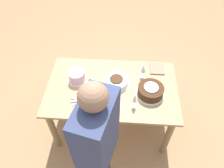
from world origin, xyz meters
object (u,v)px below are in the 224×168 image
(cake_back_decorated, at_px, (77,76))
(person_cutting, at_px, (98,143))
(cake_front_chocolate, at_px, (151,91))
(wine_glass_near, at_px, (135,99))
(cake_center_white, at_px, (116,81))
(wine_glass_far, at_px, (143,69))

(cake_back_decorated, bearing_deg, person_cutting, -68.75)
(cake_front_chocolate, xyz_separation_m, cake_back_decorated, (-0.80, 0.15, 0.01))
(wine_glass_near, bearing_deg, cake_back_decorated, 153.32)
(cake_center_white, xyz_separation_m, wine_glass_far, (0.29, 0.12, 0.09))
(cake_back_decorated, relative_size, wine_glass_far, 1.20)
(cake_back_decorated, bearing_deg, wine_glass_near, -26.68)
(person_cutting, bearing_deg, cake_front_chocolate, -18.45)
(cake_center_white, relative_size, person_cutting, 0.18)
(cake_back_decorated, distance_m, person_cutting, 0.97)
(cake_back_decorated, height_order, person_cutting, person_cutting)
(wine_glass_near, bearing_deg, person_cutting, -117.42)
(cake_center_white, bearing_deg, wine_glass_far, 22.78)
(cake_front_chocolate, relative_size, person_cutting, 0.19)
(wine_glass_near, distance_m, person_cutting, 0.65)
(cake_center_white, height_order, cake_back_decorated, cake_back_decorated)
(wine_glass_far, relative_size, person_cutting, 0.11)
(cake_center_white, bearing_deg, cake_front_chocolate, -18.99)
(cake_back_decorated, height_order, wine_glass_near, wine_glass_near)
(cake_back_decorated, bearing_deg, cake_center_white, -2.70)
(cake_back_decorated, xyz_separation_m, wine_glass_near, (0.63, -0.32, 0.06))
(cake_front_chocolate, distance_m, wine_glass_far, 0.27)
(cake_center_white, distance_m, person_cutting, 0.90)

